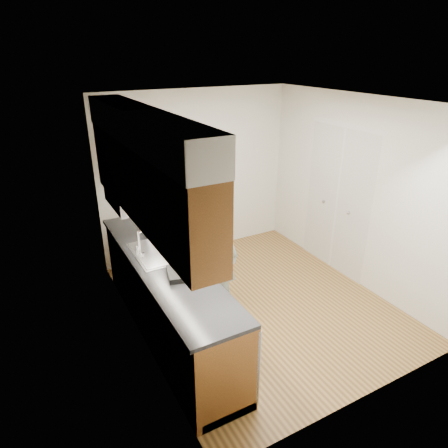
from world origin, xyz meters
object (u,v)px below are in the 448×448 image
at_px(person, 215,242).
at_px(soap_bottle_a, 150,226).
at_px(soap_bottle_b, 148,225).
at_px(steel_can, 146,226).
at_px(dish_rack, 186,273).
at_px(soda_can, 152,234).

height_order(person, soap_bottle_a, person).
bearing_deg(person, soap_bottle_b, 20.95).
relative_size(person, steel_can, 16.65).
relative_size(soap_bottle_b, dish_rack, 0.58).
height_order(person, soap_bottle_b, person).
bearing_deg(steel_can, dish_rack, -89.54).
xyz_separation_m(soap_bottle_a, dish_rack, (0.03, -0.98, -0.12)).
bearing_deg(dish_rack, steel_can, 104.71).
height_order(soda_can, dish_rack, soda_can).
bearing_deg(soap_bottle_a, dish_rack, -88.32).
bearing_deg(steel_can, soda_can, -90.72).
distance_m(person, steel_can, 0.92).
bearing_deg(dish_rack, soda_can, 105.03).
bearing_deg(steel_can, soap_bottle_a, -94.85).
relative_size(person, soda_can, 15.15).
distance_m(soap_bottle_b, soda_can, 0.19).
height_order(soda_can, steel_can, soda_can).
relative_size(soap_bottle_a, steel_can, 2.64).
bearing_deg(person, dish_rack, 107.99).
xyz_separation_m(soap_bottle_b, steel_can, (-0.00, 0.08, -0.05)).
bearing_deg(soda_can, soap_bottle_b, 87.54).
height_order(soap_bottle_b, soda_can, soap_bottle_b).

